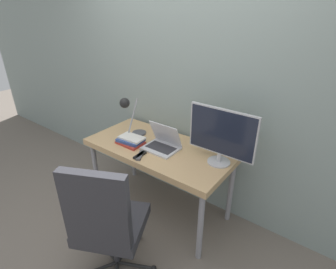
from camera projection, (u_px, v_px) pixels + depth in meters
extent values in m
plane|color=#70665B|center=(138.00, 227.00, 2.61)|extent=(12.00, 12.00, 0.00)
cube|color=gray|center=(184.00, 83.00, 2.59)|extent=(8.00, 0.05, 2.60)
cube|color=tan|center=(159.00, 149.00, 2.54)|extent=(1.43, 0.70, 0.06)
cylinder|color=gray|center=(96.00, 172.00, 2.86)|extent=(0.05, 0.05, 0.70)
cylinder|color=gray|center=(200.00, 227.00, 2.15)|extent=(0.05, 0.05, 0.70)
cylinder|color=gray|center=(133.00, 151.00, 3.27)|extent=(0.05, 0.05, 0.70)
cylinder|color=gray|center=(231.00, 191.00, 2.56)|extent=(0.05, 0.05, 0.70)
cube|color=silver|center=(161.00, 148.00, 2.47)|extent=(0.32, 0.25, 0.02)
cube|color=#2D2D33|center=(161.00, 147.00, 2.47)|extent=(0.27, 0.15, 0.00)
cube|color=silver|center=(166.00, 134.00, 2.47)|extent=(0.32, 0.10, 0.23)
cube|color=silver|center=(166.00, 134.00, 2.47)|extent=(0.29, 0.09, 0.20)
cylinder|color=#B7B7BC|center=(219.00, 162.00, 2.26)|extent=(0.20, 0.20, 0.01)
cylinder|color=#B7B7BC|center=(219.00, 157.00, 2.24)|extent=(0.04, 0.04, 0.09)
cube|color=#B7B7BC|center=(222.00, 132.00, 2.14)|extent=(0.59, 0.02, 0.40)
cube|color=black|center=(221.00, 133.00, 2.13)|extent=(0.57, 0.00, 0.38)
cylinder|color=#4C4C51|center=(139.00, 133.00, 2.77)|extent=(0.15, 0.15, 0.02)
cylinder|color=#99999E|center=(132.00, 118.00, 2.62)|extent=(0.02, 0.19, 0.38)
sphere|color=black|center=(125.00, 103.00, 2.48)|extent=(0.10, 0.10, 0.10)
sphere|color=black|center=(154.00, 269.00, 2.17)|extent=(0.05, 0.05, 0.05)
cylinder|color=black|center=(135.00, 265.00, 2.20)|extent=(0.30, 0.16, 0.03)
sphere|color=black|center=(139.00, 236.00, 2.47)|extent=(0.05, 0.05, 0.05)
cylinder|color=black|center=(129.00, 249.00, 2.35)|extent=(0.07, 0.32, 0.03)
sphere|color=black|center=(99.00, 240.00, 2.43)|extent=(0.05, 0.05, 0.05)
cylinder|color=black|center=(108.00, 251.00, 2.33)|extent=(0.32, 0.08, 0.03)
cylinder|color=black|center=(99.00, 269.00, 2.17)|extent=(0.17, 0.29, 0.03)
cylinder|color=#2D2D33|center=(115.00, 245.00, 2.13)|extent=(0.04, 0.04, 0.36)
cube|color=#2D2D33|center=(113.00, 224.00, 2.03)|extent=(0.65, 0.65, 0.09)
cube|color=#2D2D33|center=(96.00, 210.00, 1.71)|extent=(0.44, 0.26, 0.57)
cube|color=#B2382D|center=(130.00, 143.00, 2.57)|extent=(0.26, 0.18, 0.03)
cube|color=#334C8C|center=(131.00, 140.00, 2.56)|extent=(0.26, 0.20, 0.03)
cube|color=silver|center=(132.00, 138.00, 2.55)|extent=(0.25, 0.16, 0.02)
cube|color=#4C4C51|center=(140.00, 155.00, 2.35)|extent=(0.11, 0.16, 0.02)
cube|color=black|center=(140.00, 155.00, 2.36)|extent=(0.04, 0.15, 0.02)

